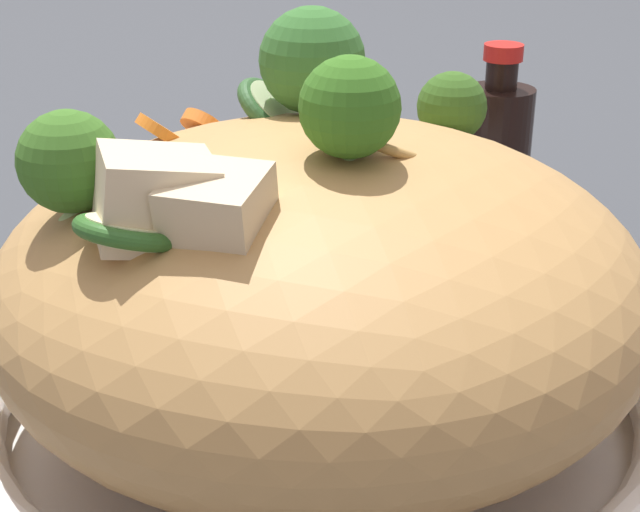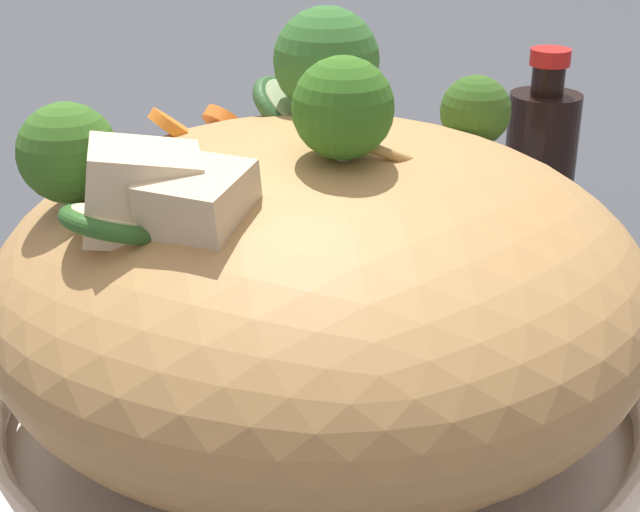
% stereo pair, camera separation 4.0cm
% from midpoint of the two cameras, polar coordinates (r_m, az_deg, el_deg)
% --- Properties ---
extents(ground_plane, '(3.00, 3.00, 0.00)m').
position_cam_midpoint_polar(ground_plane, '(0.45, 2.60, -11.66)').
color(ground_plane, '#383C42').
extents(serving_bowl, '(0.33, 0.33, 0.05)m').
position_cam_midpoint_polar(serving_bowl, '(0.43, 2.66, -8.97)').
color(serving_bowl, white).
rests_on(serving_bowl, ground_plane).
extents(noodle_heap, '(0.28, 0.28, 0.14)m').
position_cam_midpoint_polar(noodle_heap, '(0.40, 2.82, -1.72)').
color(noodle_heap, tan).
rests_on(noodle_heap, serving_bowl).
extents(broccoli_florets, '(0.20, 0.19, 0.09)m').
position_cam_midpoint_polar(broccoli_florets, '(0.40, 2.22, 9.32)').
color(broccoli_florets, '#9BBC73').
rests_on(broccoli_florets, serving_bowl).
extents(carrot_coins, '(0.07, 0.08, 0.04)m').
position_cam_midpoint_polar(carrot_coins, '(0.45, -6.76, 7.09)').
color(carrot_coins, orange).
rests_on(carrot_coins, serving_bowl).
extents(zucchini_slices, '(0.08, 0.18, 0.03)m').
position_cam_midpoint_polar(zucchini_slices, '(0.39, -3.60, 5.84)').
color(zucchini_slices, beige).
rests_on(zucchini_slices, serving_bowl).
extents(chicken_chunks, '(0.07, 0.05, 0.04)m').
position_cam_midpoint_polar(chicken_chunks, '(0.33, -6.14, 3.54)').
color(chicken_chunks, beige).
rests_on(chicken_chunks, serving_bowl).
extents(soy_sauce_bottle, '(0.05, 0.05, 0.13)m').
position_cam_midpoint_polar(soy_sauce_bottle, '(0.66, 14.78, 5.32)').
color(soy_sauce_bottle, black).
rests_on(soy_sauce_bottle, ground_plane).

